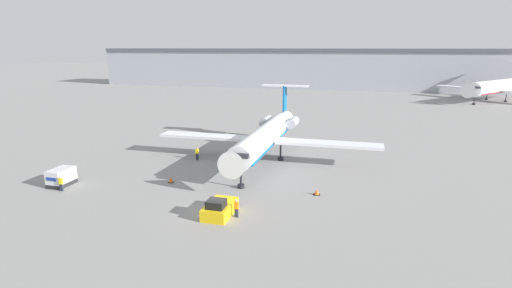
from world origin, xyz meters
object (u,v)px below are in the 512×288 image
luggage_cart (61,177)px  worker_near_tug (236,208)px  airplane_main (266,136)px  traffic_cone_left (171,180)px  traffic_cone_right (317,192)px  worker_by_wing (197,153)px  pushback_tug (220,208)px  worker_on_apron (61,183)px  airplane_parked_far_left (496,87)px

luggage_cart → worker_near_tug: size_ratio=1.78×
airplane_main → luggage_cart: bearing=-141.4°
airplane_main → traffic_cone_left: size_ratio=41.31×
worker_near_tug → airplane_main: bearing=95.8°
traffic_cone_right → airplane_main: bearing=126.8°
luggage_cart → worker_by_wing: size_ratio=1.66×
pushback_tug → worker_on_apron: size_ratio=2.61×
traffic_cone_left → traffic_cone_right: 16.47m
worker_near_tug → traffic_cone_right: size_ratio=2.47×
pushback_tug → traffic_cone_right: size_ratio=6.28×
airplane_main → worker_on_apron: (-18.23, -17.07, -2.64)m
airplane_parked_far_left → luggage_cart: bearing=-126.2°
pushback_tug → traffic_cone_left: bearing=140.5°
worker_near_tug → traffic_cone_left: bearing=145.2°
airplane_main → pushback_tug: 18.71m
luggage_cart → airplane_parked_far_left: (67.39, 92.07, 3.06)m
airplane_main → worker_near_tug: bearing=-84.2°
worker_near_tug → worker_by_wing: size_ratio=0.94×
worker_by_wing → traffic_cone_left: worker_by_wing is taller
luggage_cart → worker_on_apron: bearing=-50.1°
traffic_cone_right → airplane_parked_far_left: (39.66, 87.53, 3.72)m
worker_on_apron → traffic_cone_right: bearing=12.9°
airplane_parked_far_left → pushback_tug: bearing=-116.6°
worker_on_apron → traffic_cone_left: (9.99, 5.59, -0.50)m
worker_by_wing → pushback_tug: bearing=-60.3°
worker_near_tug → worker_on_apron: (-20.12, 1.45, -0.03)m
worker_on_apron → traffic_cone_left: bearing=29.2°
airplane_main → worker_by_wing: airplane_main is taller
worker_by_wing → worker_on_apron: size_ratio=1.10×
airplane_main → worker_on_apron: 25.12m
luggage_cart → worker_on_apron: size_ratio=1.83×
traffic_cone_left → airplane_main: bearing=54.4°
airplane_main → airplane_parked_far_left: bearing=58.0°
worker_on_apron → pushback_tug: bearing=-4.4°
airplane_main → traffic_cone_right: bearing=-53.2°
worker_on_apron → traffic_cone_right: size_ratio=2.41×
pushback_tug → worker_by_wing: size_ratio=2.38×
worker_by_wing → traffic_cone_left: size_ratio=2.44×
airplane_main → traffic_cone_left: airplane_main is taller
airplane_main → traffic_cone_right: size_ratio=44.66×
traffic_cone_left → worker_near_tug: bearing=-34.8°
worker_near_tug → worker_on_apron: size_ratio=1.03×
pushback_tug → worker_near_tug: pushback_tug is taller
traffic_cone_left → worker_on_apron: bearing=-150.8°
worker_by_wing → traffic_cone_left: 9.55m
traffic_cone_right → luggage_cart: bearing=-170.7°
worker_near_tug → worker_by_wing: worker_by_wing is taller
pushback_tug → traffic_cone_right: 10.93m
airplane_main → worker_on_apron: bearing=-136.9°
worker_near_tug → worker_by_wing: 19.86m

